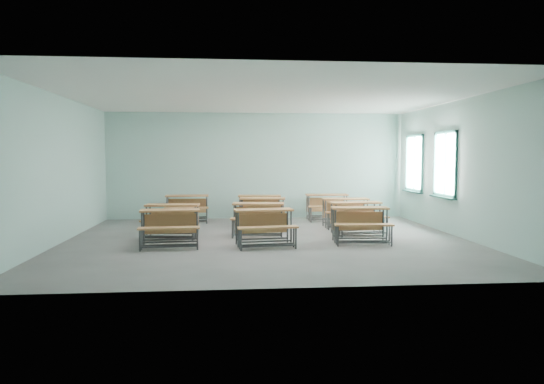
% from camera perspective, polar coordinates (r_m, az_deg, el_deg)
% --- Properties ---
extents(room, '(9.04, 8.04, 3.24)m').
position_cam_1_polar(room, '(10.82, -0.14, 2.72)').
color(room, slate).
rests_on(room, ground).
extents(desk_unit_r0c0, '(1.28, 0.90, 0.77)m').
position_cam_1_polar(desk_unit_r0c0, '(10.34, -11.92, -3.46)').
color(desk_unit_r0c0, '#A4683B').
rests_on(desk_unit_r0c0, ground).
extents(desk_unit_r0c1, '(1.31, 0.96, 0.77)m').
position_cam_1_polar(desk_unit_r0c1, '(10.19, -0.89, -3.48)').
color(desk_unit_r0c1, '#A4683B').
rests_on(desk_unit_r0c1, ground).
extents(desk_unit_r0c2, '(1.29, 0.92, 0.77)m').
position_cam_1_polar(desk_unit_r0c2, '(10.75, 10.39, -3.15)').
color(desk_unit_r0c2, '#A4683B').
rests_on(desk_unit_r0c2, ground).
extents(desk_unit_r1c0, '(1.30, 0.93, 0.77)m').
position_cam_1_polar(desk_unit_r1c0, '(11.46, -11.74, -2.72)').
color(desk_unit_r1c0, '#A4683B').
rests_on(desk_unit_r1c0, ground).
extents(desk_unit_r1c1, '(1.32, 0.96, 0.77)m').
position_cam_1_polar(desk_unit_r1c1, '(11.57, -1.65, -2.57)').
color(desk_unit_r1c1, '#A4683B').
rests_on(desk_unit_r1c1, ground).
extents(desk_unit_r1c2, '(1.32, 0.97, 0.77)m').
position_cam_1_polar(desk_unit_r1c2, '(11.96, 10.02, -2.41)').
color(desk_unit_r1c2, '#A4683B').
rests_on(desk_unit_r1c2, ground).
extents(desk_unit_r2c1, '(1.32, 0.97, 0.77)m').
position_cam_1_polar(desk_unit_r2c1, '(12.99, -1.16, -1.83)').
color(desk_unit_r2c1, '#A4683B').
rests_on(desk_unit_r2c1, ground).
extents(desk_unit_r2c2, '(1.23, 0.82, 0.77)m').
position_cam_1_polar(desk_unit_r2c2, '(13.01, 8.71, -1.87)').
color(desk_unit_r2c2, '#A4683B').
rests_on(desk_unit_r2c2, ground).
extents(desk_unit_r3c0, '(1.26, 0.87, 0.77)m').
position_cam_1_polar(desk_unit_r3c0, '(14.15, -9.96, -1.40)').
color(desk_unit_r3c0, '#A4683B').
rests_on(desk_unit_r3c0, ground).
extents(desk_unit_r3c1, '(1.30, 0.93, 0.77)m').
position_cam_1_polar(desk_unit_r3c1, '(13.89, -1.48, -1.44)').
color(desk_unit_r3c1, '#A4683B').
rests_on(desk_unit_r3c1, ground).
extents(desk_unit_r3c2, '(1.24, 0.83, 0.77)m').
position_cam_1_polar(desk_unit_r3c2, '(14.39, 6.54, -1.27)').
color(desk_unit_r3c2, '#A4683B').
rests_on(desk_unit_r3c2, ground).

